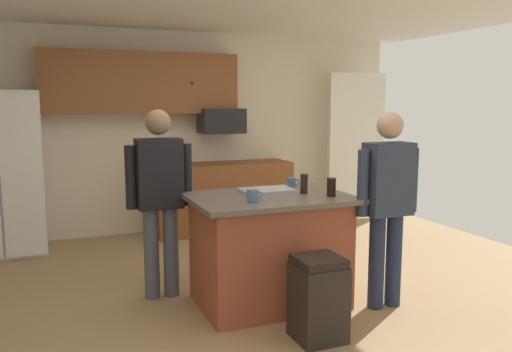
% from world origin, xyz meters
% --- Properties ---
extents(floor, '(7.04, 7.04, 0.00)m').
position_xyz_m(floor, '(0.00, 0.00, 0.00)').
color(floor, tan).
rests_on(floor, ground).
extents(back_wall, '(6.40, 0.10, 2.60)m').
position_xyz_m(back_wall, '(0.00, 2.80, 1.30)').
color(back_wall, beige).
rests_on(back_wall, ground).
extents(french_door_window_panel, '(0.90, 0.06, 2.00)m').
position_xyz_m(french_door_window_panel, '(2.60, 2.40, 1.10)').
color(french_door_window_panel, white).
rests_on(french_door_window_panel, ground).
extents(cabinet_run_upper, '(2.40, 0.38, 0.75)m').
position_xyz_m(cabinet_run_upper, '(-0.40, 2.60, 1.93)').
color(cabinet_run_upper, brown).
extents(cabinet_run_lower, '(1.80, 0.63, 0.90)m').
position_xyz_m(cabinet_run_lower, '(0.60, 2.48, 0.45)').
color(cabinet_run_lower, brown).
rests_on(cabinet_run_lower, ground).
extents(refrigerator, '(0.86, 0.76, 1.82)m').
position_xyz_m(refrigerator, '(-2.00, 2.38, 0.91)').
color(refrigerator, white).
rests_on(refrigerator, ground).
extents(microwave_over_range, '(0.56, 0.40, 0.32)m').
position_xyz_m(microwave_over_range, '(0.60, 2.50, 1.45)').
color(microwave_over_range, black).
extents(kitchen_island, '(1.31, 0.94, 0.93)m').
position_xyz_m(kitchen_island, '(0.17, -0.08, 0.47)').
color(kitchen_island, '#9E4C33').
rests_on(kitchen_island, ground).
extents(person_guest_left, '(0.57, 0.22, 1.61)m').
position_xyz_m(person_guest_left, '(1.03, -0.50, 0.93)').
color(person_guest_left, '#232D4C').
rests_on(person_guest_left, ground).
extents(person_host_foreground, '(0.57, 0.22, 1.63)m').
position_xyz_m(person_host_foreground, '(-0.65, 0.41, 0.94)').
color(person_host_foreground, '#4C5166').
rests_on(person_host_foreground, ground).
extents(mug_ceramic_white, '(0.13, 0.09, 0.10)m').
position_xyz_m(mug_ceramic_white, '(-0.07, -0.29, 0.98)').
color(mug_ceramic_white, '#4C6B99').
rests_on(mug_ceramic_white, kitchen_island).
extents(glass_stout_tall, '(0.07, 0.07, 0.15)m').
position_xyz_m(glass_stout_tall, '(0.62, -0.30, 1.00)').
color(glass_stout_tall, black).
rests_on(glass_stout_tall, kitchen_island).
extents(glass_pilsner, '(0.06, 0.06, 0.17)m').
position_xyz_m(glass_pilsner, '(0.47, -0.10, 1.01)').
color(glass_pilsner, black).
rests_on(glass_pilsner, kitchen_island).
extents(mug_blue_stoneware, '(0.12, 0.08, 0.10)m').
position_xyz_m(mug_blue_stoneware, '(0.49, 0.18, 0.98)').
color(mug_blue_stoneware, '#4C6B99').
rests_on(mug_blue_stoneware, kitchen_island).
extents(serving_tray, '(0.44, 0.30, 0.04)m').
position_xyz_m(serving_tray, '(0.18, 0.01, 0.95)').
color(serving_tray, '#B7B7BC').
rests_on(serving_tray, kitchen_island).
extents(trash_bin, '(0.34, 0.34, 0.61)m').
position_xyz_m(trash_bin, '(0.22, -0.83, 0.30)').
color(trash_bin, black).
rests_on(trash_bin, ground).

